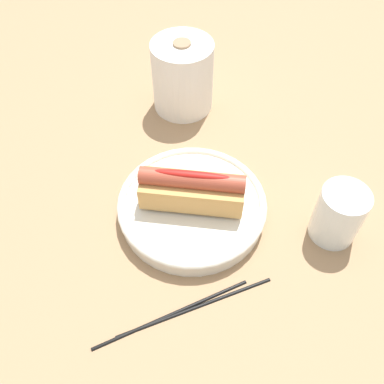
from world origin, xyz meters
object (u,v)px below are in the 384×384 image
Objects in this scene: water_glass at (337,217)px; chopstick_far at (172,313)px; serving_bowl at (192,206)px; chopstick_near at (196,307)px; hotdog_front at (192,189)px; paper_towel_roll at (183,76)px.

water_glass is 0.27m from chopstick_far.
water_glass is (0.21, -0.01, 0.02)m from serving_bowl.
serving_bowl is 1.02× the size of chopstick_near.
serving_bowl is at bearing 153.43° from hotdog_front.
water_glass is 0.24m from chopstick_near.
serving_bowl is at bearing -80.76° from paper_towel_roll.
hotdog_front reaches higher than water_glass.
paper_towel_roll is 0.41m from chopstick_near.
chopstick_near is (0.06, -0.41, -0.06)m from paper_towel_roll.
paper_towel_roll is at bearing 133.24° from water_glass.
chopstick_far is (0.03, -0.42, -0.06)m from paper_towel_roll.
chopstick_near is at bearing -81.43° from paper_towel_roll.
paper_towel_roll is at bearing 71.57° from chopstick_near.
paper_towel_roll is 0.61× the size of chopstick_far.
serving_bowl is 0.21m from water_glass.
hotdog_front is 0.21m from water_glass.
hotdog_front reaches higher than serving_bowl.
water_glass reaches higher than chopstick_near.
serving_bowl is at bearing 175.93° from water_glass.
chopstick_near and chopstick_far have the same top height.
chopstick_near is 1.00× the size of chopstick_far.
paper_towel_roll is (-0.04, 0.25, 0.05)m from serving_bowl.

